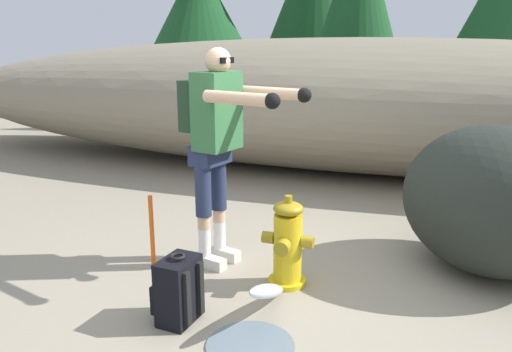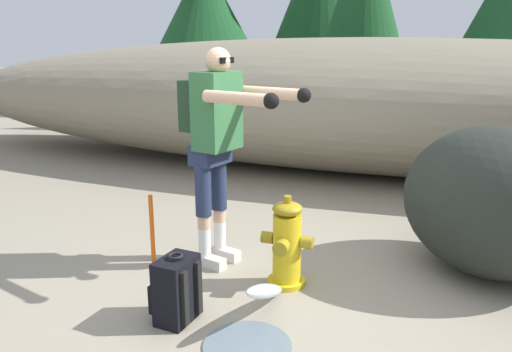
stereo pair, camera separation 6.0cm
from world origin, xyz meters
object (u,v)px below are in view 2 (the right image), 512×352
at_px(spare_backpack, 176,290).
at_px(survey_stake, 152,230).
at_px(boulder_large, 493,201).
at_px(utility_worker, 217,132).
at_px(fire_hydrant, 287,245).

height_order(spare_backpack, survey_stake, survey_stake).
bearing_deg(boulder_large, utility_worker, -164.72).
bearing_deg(boulder_large, survey_stake, -163.63).
xyz_separation_m(utility_worker, survey_stake, (-0.51, -0.19, -0.82)).
distance_m(fire_hydrant, utility_worker, 1.03).
bearing_deg(survey_stake, fire_hydrant, 0.66).
height_order(fire_hydrant, spare_backpack, fire_hydrant).
height_order(boulder_large, survey_stake, boulder_large).
bearing_deg(fire_hydrant, utility_worker, 164.13).
relative_size(fire_hydrant, boulder_large, 0.49).
height_order(spare_backpack, boulder_large, boulder_large).
height_order(fire_hydrant, survey_stake, fire_hydrant).
distance_m(utility_worker, spare_backpack, 1.28).
height_order(utility_worker, spare_backpack, utility_worker).
bearing_deg(boulder_large, fire_hydrant, -152.70).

